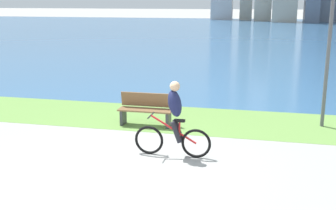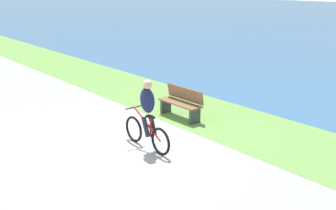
# 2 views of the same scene
# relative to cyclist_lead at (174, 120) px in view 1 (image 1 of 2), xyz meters

# --- Properties ---
(ground_plane) EXTENTS (300.00, 300.00, 0.00)m
(ground_plane) POSITION_rel_cyclist_lead_xyz_m (-0.93, -0.57, -0.84)
(ground_plane) COLOR #9E9E99
(grass_strip_bayside) EXTENTS (120.00, 2.89, 0.01)m
(grass_strip_bayside) POSITION_rel_cyclist_lead_xyz_m (-0.93, 3.00, -0.84)
(grass_strip_bayside) COLOR #6B9947
(grass_strip_bayside) RESTS_ON ground
(bay_water_surface) EXTENTS (300.00, 66.78, 0.00)m
(bay_water_surface) POSITION_rel_cyclist_lead_xyz_m (-0.93, 37.84, -0.84)
(bay_water_surface) COLOR #386693
(bay_water_surface) RESTS_ON ground
(cyclist_lead) EXTENTS (1.73, 0.52, 1.70)m
(cyclist_lead) POSITION_rel_cyclist_lead_xyz_m (0.00, 0.00, 0.00)
(cyclist_lead) COLOR black
(cyclist_lead) RESTS_ON ground
(bench_near_path) EXTENTS (1.50, 0.47, 0.90)m
(bench_near_path) POSITION_rel_cyclist_lead_xyz_m (-1.26, 2.18, -0.39)
(bench_near_path) COLOR brown
(bench_near_path) RESTS_ON ground
(lamppost_tall) EXTENTS (0.28, 0.28, 3.75)m
(lamppost_tall) POSITION_rel_cyclist_lead_xyz_m (3.50, 3.17, 1.63)
(lamppost_tall) COLOR #595960
(lamppost_tall) RESTS_ON ground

